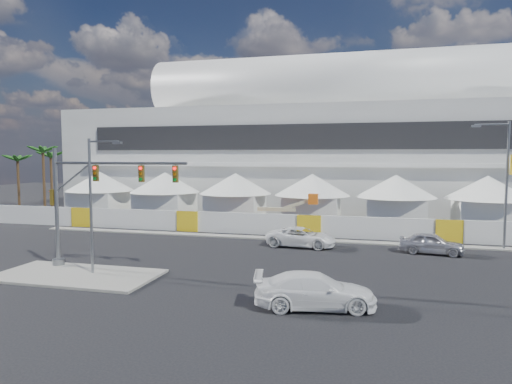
% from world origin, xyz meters
% --- Properties ---
extents(ground, '(160.00, 160.00, 0.00)m').
position_xyz_m(ground, '(0.00, 0.00, 0.00)').
color(ground, black).
rests_on(ground, ground).
extents(median_island, '(10.00, 5.00, 0.15)m').
position_xyz_m(median_island, '(-6.00, -3.00, 0.07)').
color(median_island, gray).
rests_on(median_island, ground).
extents(far_curb, '(80.00, 1.20, 0.12)m').
position_xyz_m(far_curb, '(20.00, 12.50, 0.06)').
color(far_curb, gray).
rests_on(far_curb, ground).
extents(stadium, '(80.00, 24.80, 21.98)m').
position_xyz_m(stadium, '(8.71, 41.50, 9.45)').
color(stadium, silver).
rests_on(stadium, ground).
extents(tent_row, '(53.40, 8.40, 5.40)m').
position_xyz_m(tent_row, '(0.50, 24.00, 3.15)').
color(tent_row, white).
rests_on(tent_row, ground).
extents(hoarding_fence, '(70.00, 0.25, 2.00)m').
position_xyz_m(hoarding_fence, '(6.00, 14.50, 1.00)').
color(hoarding_fence, white).
rests_on(hoarding_fence, ground).
extents(palm_cluster, '(10.60, 10.60, 8.55)m').
position_xyz_m(palm_cluster, '(-33.46, 29.50, 6.88)').
color(palm_cluster, '#47331E').
rests_on(palm_cluster, ground).
extents(sedan_silver, '(2.53, 4.93, 1.61)m').
position_xyz_m(sedan_silver, '(16.02, 9.47, 0.80)').
color(sedan_silver, silver).
rests_on(sedan_silver, ground).
extents(pickup_curb, '(3.00, 5.84, 1.58)m').
position_xyz_m(pickup_curb, '(6.01, 9.72, 0.79)').
color(pickup_curb, white).
rests_on(pickup_curb, ground).
extents(pickup_near, '(3.55, 6.30, 1.72)m').
position_xyz_m(pickup_near, '(8.99, -5.11, 0.86)').
color(pickup_near, white).
rests_on(pickup_near, ground).
extents(lot_car_a, '(1.62, 4.19, 1.36)m').
position_xyz_m(lot_car_a, '(21.74, 17.71, 0.68)').
color(lot_car_a, silver).
rests_on(lot_car_a, ground).
extents(traffic_mast, '(9.72, 0.76, 7.80)m').
position_xyz_m(traffic_mast, '(-6.72, -1.19, 4.44)').
color(traffic_mast, slate).
rests_on(traffic_mast, median_island).
extents(streetlight_median, '(2.31, 0.23, 8.34)m').
position_xyz_m(streetlight_median, '(-5.01, -2.44, 4.94)').
color(streetlight_median, slate).
rests_on(streetlight_median, median_island).
extents(streetlight_curb, '(2.99, 0.67, 10.12)m').
position_xyz_m(streetlight_curb, '(21.55, 12.50, 5.87)').
color(streetlight_curb, slate).
rests_on(streetlight_curb, ground).
extents(boom_lift, '(7.26, 1.76, 3.68)m').
position_xyz_m(boom_lift, '(1.71, 17.70, 0.99)').
color(boom_lift, orange).
rests_on(boom_lift, ground).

